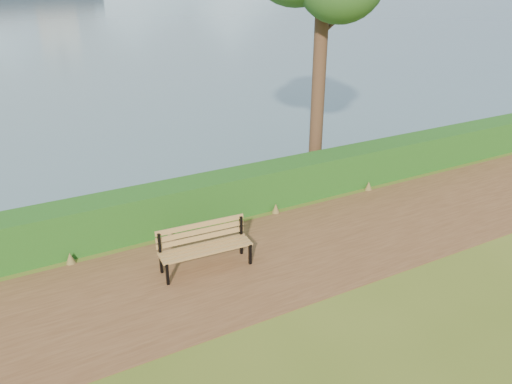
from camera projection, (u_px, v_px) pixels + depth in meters
ground at (259, 270)px, 9.81m from camera, size 140.00×140.00×0.00m
path at (252, 263)px, 10.05m from camera, size 40.00×3.40×0.01m
hedge at (205, 199)px, 11.69m from camera, size 32.00×0.85×1.00m
bench at (204, 243)px, 9.74m from camera, size 1.84×0.65×0.91m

